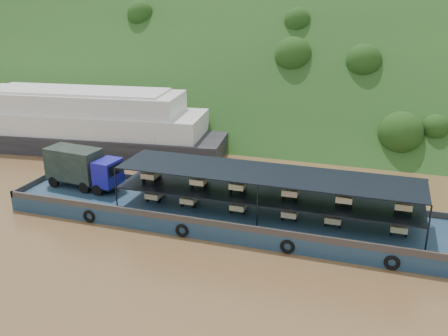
% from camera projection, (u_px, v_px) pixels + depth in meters
% --- Properties ---
extents(ground, '(160.00, 160.00, 0.00)m').
position_uv_depth(ground, '(236.00, 219.00, 40.38)').
color(ground, brown).
rests_on(ground, ground).
extents(hillside, '(140.00, 39.60, 39.60)m').
position_uv_depth(hillside, '(308.00, 119.00, 72.62)').
color(hillside, '#183613').
rests_on(hillside, ground).
extents(cargo_barge, '(35.00, 7.18, 4.64)m').
position_uv_depth(cargo_barge, '(209.00, 206.00, 40.04)').
color(cargo_barge, '#152E49').
rests_on(cargo_barge, ground).
extents(passenger_ferry, '(34.91, 12.79, 6.91)m').
position_uv_depth(passenger_ferry, '(81.00, 123.00, 58.26)').
color(passenger_ferry, black).
rests_on(passenger_ferry, ground).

